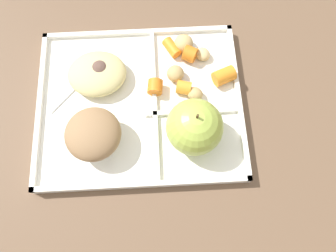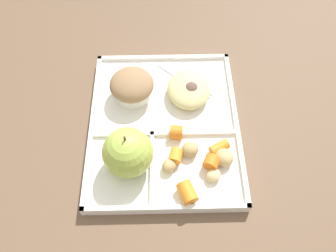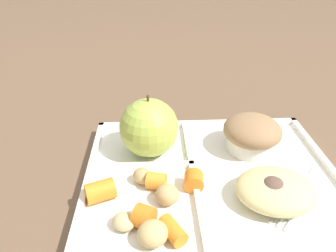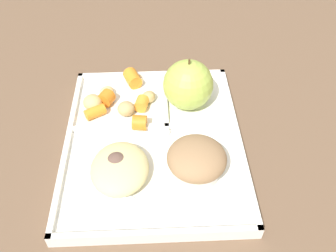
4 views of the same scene
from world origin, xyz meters
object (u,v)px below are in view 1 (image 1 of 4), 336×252
at_px(plastic_fork, 84,78).
at_px(lunch_tray, 140,104).
at_px(bran_muffin, 94,135).
at_px(green_apple, 194,127).

bearing_deg(plastic_fork, lunch_tray, 152.56).
relative_size(bran_muffin, plastic_fork, 0.77).
height_order(green_apple, plastic_fork, green_apple).
bearing_deg(lunch_tray, green_apple, 143.64).
xyz_separation_m(green_apple, plastic_fork, (0.19, -0.12, -0.04)).
relative_size(green_apple, bran_muffin, 1.11).
xyz_separation_m(green_apple, bran_muffin, (0.16, 0.00, -0.02)).
height_order(lunch_tray, bran_muffin, bran_muffin).
bearing_deg(plastic_fork, green_apple, 148.21).
relative_size(lunch_tray, plastic_fork, 3.07).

